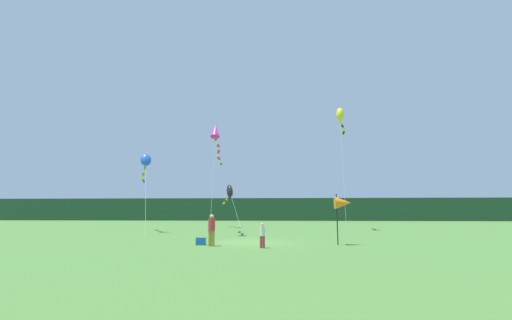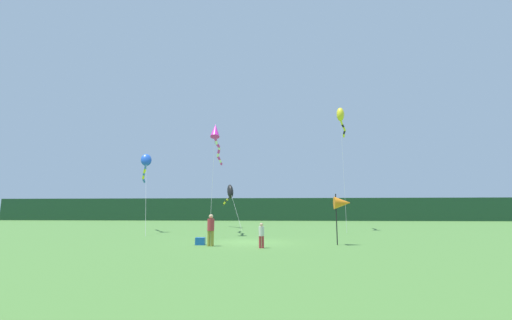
% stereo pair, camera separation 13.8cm
% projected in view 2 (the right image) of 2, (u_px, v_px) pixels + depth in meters
% --- Properties ---
extents(ground_plane, '(120.00, 120.00, 0.00)m').
position_uv_depth(ground_plane, '(249.00, 242.00, 19.73)').
color(ground_plane, '#477533').
extents(distant_treeline, '(108.00, 3.60, 4.25)m').
position_uv_depth(distant_treeline, '(270.00, 209.00, 64.42)').
color(distant_treeline, '#1E4228').
rests_on(distant_treeline, ground).
extents(person_adult, '(0.37, 0.37, 1.67)m').
position_uv_depth(person_adult, '(211.00, 228.00, 17.66)').
color(person_adult, olive).
rests_on(person_adult, ground).
extents(person_child, '(0.27, 0.27, 1.24)m').
position_uv_depth(person_child, '(261.00, 234.00, 16.70)').
color(person_child, '#B23338').
rests_on(person_child, ground).
extents(cooler_box, '(0.50, 0.36, 0.40)m').
position_uv_depth(cooler_box, '(200.00, 241.00, 18.17)').
color(cooler_box, '#1959B2').
rests_on(cooler_box, ground).
extents(banner_flag_pole, '(0.90, 0.70, 2.79)m').
position_uv_depth(banner_flag_pole, '(342.00, 203.00, 18.40)').
color(banner_flag_pole, black).
rests_on(banner_flag_pole, ground).
extents(kite_blue, '(3.93, 8.53, 7.02)m').
position_uv_depth(kite_blue, '(146.00, 163.00, 29.99)').
color(kite_blue, '#B2B2B2').
rests_on(kite_blue, ground).
extents(kite_magenta, '(0.99, 8.17, 8.65)m').
position_uv_depth(kite_magenta, '(216.00, 137.00, 26.42)').
color(kite_magenta, '#B2B2B2').
rests_on(kite_magenta, ground).
extents(kite_black, '(3.30, 8.29, 5.01)m').
position_uv_depth(kite_black, '(230.00, 192.00, 37.20)').
color(kite_black, '#B2B2B2').
rests_on(kite_black, ground).
extents(kite_yellow, '(1.59, 7.16, 12.15)m').
position_uv_depth(kite_yellow, '(341.00, 117.00, 33.23)').
color(kite_yellow, '#B2B2B2').
rests_on(kite_yellow, ground).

